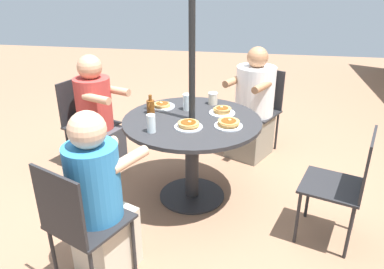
# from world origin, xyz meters

# --- Properties ---
(ground_plane) EXTENTS (12.00, 12.00, 0.00)m
(ground_plane) POSITION_xyz_m (0.00, 0.00, 0.00)
(ground_plane) COLOR #8C664C
(patio_table) EXTENTS (1.11, 1.11, 0.73)m
(patio_table) POSITION_xyz_m (0.00, 0.00, 0.58)
(patio_table) COLOR #28282B
(patio_table) RESTS_ON ground
(umbrella_pole) EXTENTS (0.05, 0.05, 2.08)m
(umbrella_pole) POSITION_xyz_m (0.00, 0.00, 1.04)
(umbrella_pole) COLOR black
(umbrella_pole) RESTS_ON ground
(patio_chair_north) EXTENTS (0.55, 0.55, 0.87)m
(patio_chair_north) POSITION_xyz_m (-1.06, 0.56, 0.50)
(patio_chair_north) COLOR #232326
(patio_chair_north) RESTS_ON ground
(diner_north) EXTENTS (0.59, 0.55, 1.14)m
(diner_north) POSITION_xyz_m (-0.91, 0.48, 0.51)
(diner_north) COLOR gray
(diner_north) RESTS_ON ground
(patio_chair_east) EXTENTS (0.52, 0.52, 0.87)m
(patio_chair_east) POSITION_xyz_m (-0.42, -1.12, 0.50)
(patio_chair_east) COLOR #232326
(patio_chair_east) RESTS_ON ground
(diner_east) EXTENTS (0.46, 0.53, 1.13)m
(diner_east) POSITION_xyz_m (-0.36, -0.97, 0.52)
(diner_east) COLOR #3D3D42
(diner_east) RESTS_ON ground
(patio_chair_south) EXTENTS (0.54, 0.54, 0.87)m
(patio_chair_south) POSITION_xyz_m (1.10, -0.49, 0.50)
(patio_chair_south) COLOR #232326
(patio_chair_south) RESTS_ON ground
(diner_south) EXTENTS (0.53, 0.47, 1.13)m
(diner_south) POSITION_xyz_m (0.94, -0.42, 0.52)
(diner_south) COLOR beige
(diner_south) RESTS_ON ground
(patio_chair_west) EXTENTS (0.52, 0.52, 0.87)m
(patio_chair_west) POSITION_xyz_m (0.39, 1.13, 0.50)
(patio_chair_west) COLOR #232326
(patio_chair_west) RESTS_ON ground
(pancake_plate_a) EXTENTS (0.22, 0.22, 0.06)m
(pancake_plate_a) POSITION_xyz_m (-0.17, 0.23, 0.75)
(pancake_plate_a) COLOR white
(pancake_plate_a) RESTS_ON patio_table
(pancake_plate_b) EXTENTS (0.22, 0.22, 0.06)m
(pancake_plate_b) POSITION_xyz_m (0.10, 0.30, 0.75)
(pancake_plate_b) COLOR white
(pancake_plate_b) RESTS_ON patio_table
(pancake_plate_c) EXTENTS (0.22, 0.22, 0.05)m
(pancake_plate_c) POSITION_xyz_m (-0.23, -0.30, 0.74)
(pancake_plate_c) COLOR white
(pancake_plate_c) RESTS_ON patio_table
(pancake_plate_d) EXTENTS (0.22, 0.22, 0.05)m
(pancake_plate_d) POSITION_xyz_m (0.17, 0.00, 0.75)
(pancake_plate_d) COLOR white
(pancake_plate_d) RESTS_ON patio_table
(syrup_bottle) EXTENTS (0.09, 0.07, 0.16)m
(syrup_bottle) POSITION_xyz_m (-0.08, -0.36, 0.79)
(syrup_bottle) COLOR brown
(syrup_bottle) RESTS_ON patio_table
(coffee_cup) EXTENTS (0.08, 0.08, 0.10)m
(coffee_cup) POSITION_xyz_m (-0.39, 0.12, 0.78)
(coffee_cup) COLOR beige
(coffee_cup) RESTS_ON patio_table
(drinking_glass_a) EXTENTS (0.08, 0.08, 0.14)m
(drinking_glass_a) POSITION_xyz_m (-0.21, -0.07, 0.79)
(drinking_glass_a) COLOR silver
(drinking_glass_a) RESTS_ON patio_table
(drinking_glass_b) EXTENTS (0.07, 0.07, 0.14)m
(drinking_glass_b) POSITION_xyz_m (0.29, -0.25, 0.79)
(drinking_glass_b) COLOR silver
(drinking_glass_b) RESTS_ON patio_table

